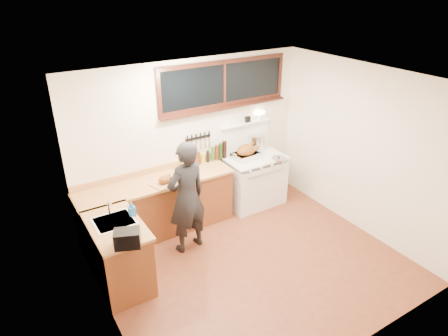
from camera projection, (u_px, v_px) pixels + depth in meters
ground_plane at (252, 264)px, 5.70m from camera, size 4.00×3.50×0.02m
room_shell at (256, 158)px, 4.98m from camera, size 4.10×3.60×2.65m
counter_back at (158, 206)px, 6.23m from camera, size 2.44×0.64×1.00m
counter_left at (119, 254)px, 5.17m from camera, size 0.64×1.09×0.90m
sink_unit at (115, 225)px, 5.07m from camera, size 0.50×0.45×0.37m
vintage_stove at (253, 179)px, 7.05m from camera, size 1.02×0.74×1.58m
back_window at (225, 89)px, 6.40m from camera, size 2.32×0.13×0.77m
left_doorway at (121, 276)px, 3.86m from camera, size 0.02×1.04×2.17m
knife_strip at (198, 138)px, 6.50m from camera, size 0.46×0.03×0.28m
man at (187, 198)px, 5.67m from camera, size 0.68×0.50×1.71m
soap_bottle at (132, 209)px, 5.13m from camera, size 0.09×0.09×0.19m
toaster at (127, 239)px, 4.55m from camera, size 0.35×0.30×0.20m
cutting_board at (165, 181)px, 5.93m from camera, size 0.44×0.37×0.14m
roast_turkey at (246, 153)px, 6.75m from camera, size 0.48×0.36×0.25m
stockpot at (256, 142)px, 7.08m from camera, size 0.41×0.41×0.29m
saucepan at (244, 149)px, 7.01m from camera, size 0.18×0.27×0.11m
pot_lid at (279, 158)px, 6.76m from camera, size 0.27×0.27×0.04m
coffee_tin at (195, 164)px, 6.39m from camera, size 0.12×0.11×0.16m
pitcher at (184, 163)px, 6.43m from camera, size 0.12×0.12×0.17m
bottle_cluster at (215, 153)px, 6.66m from camera, size 0.56×0.07×0.30m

